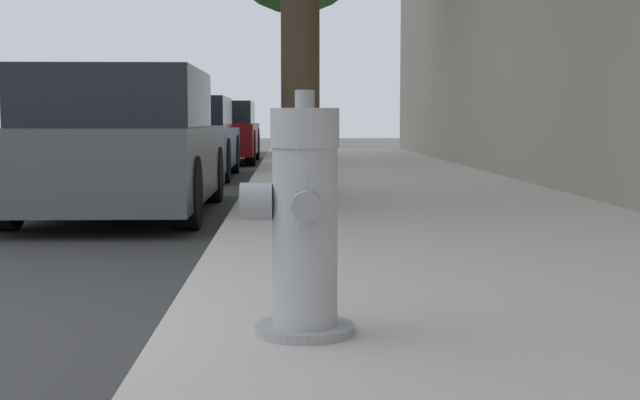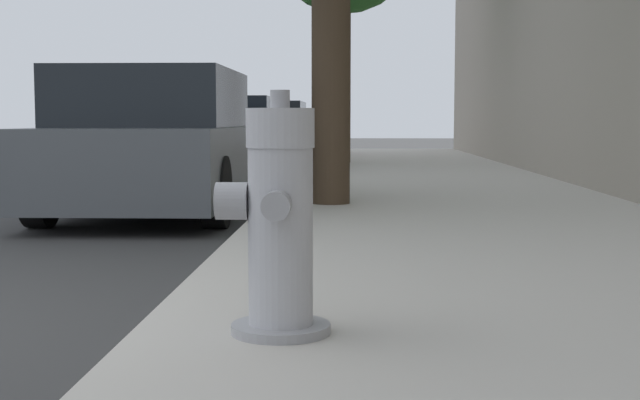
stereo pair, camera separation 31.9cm
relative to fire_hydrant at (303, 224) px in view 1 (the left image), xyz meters
name	(u,v)px [view 1 (the left image)]	position (x,y,z in m)	size (l,w,h in m)	color
sidewalk_slab	(600,336)	(1.17, 0.23, -0.48)	(3.42, 40.00, 0.16)	#B7B2A8
fire_hydrant	(303,224)	(0.00, 0.00, 0.00)	(0.41, 0.42, 0.88)	#97979C
parked_car_near	(123,146)	(-1.66, 5.54, 0.12)	(1.72, 4.04, 1.40)	#4C5156
parked_car_mid	(176,139)	(-1.82, 10.98, 0.07)	(1.83, 3.80, 1.27)	navy
parked_car_far	(216,133)	(-1.58, 15.89, 0.09)	(1.74, 4.00, 1.30)	maroon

